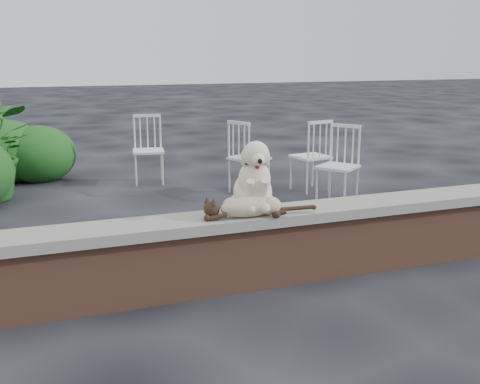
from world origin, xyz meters
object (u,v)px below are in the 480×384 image
object	(u,v)px
chair_d	(338,165)
chair_e	(249,157)
chair_c	(310,155)
chair_b	(148,150)
cat	(250,205)
dog	(253,175)

from	to	relation	value
chair_d	chair_e	bearing A→B (deg)	-175.41
chair_c	chair_b	bearing A→B (deg)	-41.89
chair_b	chair_e	bearing A→B (deg)	-32.20
chair_b	cat	bearing A→B (deg)	-80.62
dog	chair_c	bearing A→B (deg)	65.67
chair_c	dog	bearing A→B (deg)	45.12
dog	chair_e	size ratio (longest dim) A/B	0.61
cat	chair_d	world-z (taller)	chair_d
chair_e	chair_c	bearing A→B (deg)	-127.50
chair_c	chair_b	xyz separation A→B (m)	(-1.89, 1.19, 0.00)
chair_c	chair_e	world-z (taller)	same
dog	chair_d	bearing A→B (deg)	56.79
chair_c	chair_e	size ratio (longest dim) A/B	1.00
dog	cat	xyz separation A→B (m)	(-0.08, -0.15, -0.20)
chair_c	chair_d	xyz separation A→B (m)	(-0.02, -0.74, 0.00)
chair_c	chair_e	distance (m)	0.81
chair_b	chair_e	world-z (taller)	same
cat	chair_c	xyz separation A→B (m)	(1.96, 2.81, -0.20)
cat	chair_e	world-z (taller)	chair_e
chair_b	chair_d	world-z (taller)	same
chair_b	chair_d	xyz separation A→B (m)	(1.87, -1.93, 0.00)
chair_d	chair_c	bearing A→B (deg)	143.30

